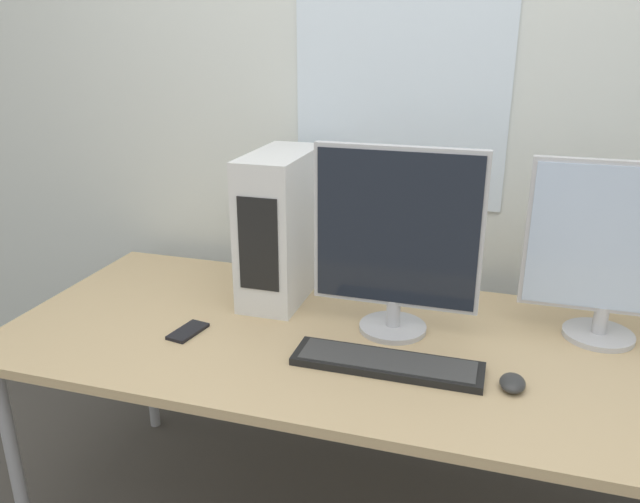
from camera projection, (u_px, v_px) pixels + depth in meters
name	position (u px, v px, depth m)	size (l,w,h in m)	color
wall_back	(420.00, 102.00, 2.10)	(8.00, 0.07, 2.70)	silver
desk	(379.00, 353.00, 1.80)	(2.20, 0.90, 0.74)	tan
pc_tower	(281.00, 226.00, 2.01)	(0.18, 0.39, 0.48)	silver
monitor_main	(396.00, 238.00, 1.74)	(0.48, 0.20, 0.55)	#B7B7BC
monitor_right_near	(613.00, 249.00, 1.71)	(0.47, 0.20, 0.52)	#B7B7BC
keyboard	(387.00, 363.00, 1.64)	(0.50, 0.13, 0.02)	black
mouse	(512.00, 383.00, 1.54)	(0.06, 0.09, 0.03)	#2D2D2D
cell_phone	(188.00, 331.00, 1.82)	(0.08, 0.14, 0.01)	black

